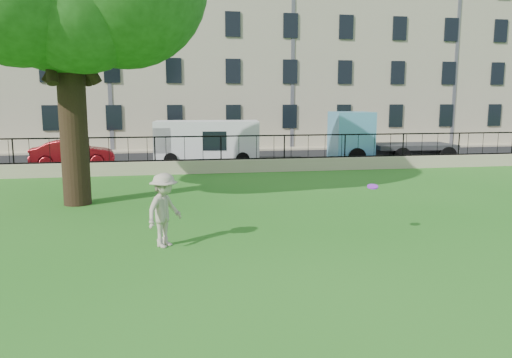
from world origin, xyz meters
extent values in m
plane|color=#226D1A|center=(0.00, 0.00, 0.00)|extent=(120.00, 120.00, 0.00)
cube|color=tan|center=(0.00, 12.00, 0.30)|extent=(50.00, 0.40, 0.60)
cube|color=black|center=(0.00, 12.00, 0.63)|extent=(50.00, 0.05, 0.06)
cube|color=black|center=(0.00, 12.00, 1.70)|extent=(50.00, 0.05, 0.06)
cube|color=black|center=(0.00, 16.70, 0.01)|extent=(60.00, 9.00, 0.01)
cube|color=tan|center=(0.00, 21.90, 0.06)|extent=(60.00, 1.40, 0.12)
cube|color=#B5AB90|center=(0.00, 27.60, 6.50)|extent=(56.00, 10.00, 13.00)
cylinder|color=black|center=(-5.34, 5.85, 2.39)|extent=(0.87, 0.87, 4.77)
imported|color=#B3A592|center=(-2.50, 0.56, 0.87)|extent=(1.19, 1.28, 1.73)
cylinder|color=#9827DD|center=(2.56, 0.53, 1.27)|extent=(0.35, 0.34, 0.12)
imported|color=maroon|center=(-7.16, 15.40, 0.67)|extent=(4.18, 1.86, 1.33)
cube|color=silver|center=(-0.39, 15.40, 1.13)|extent=(5.54, 2.58, 2.26)
cube|color=#539CC4|center=(9.46, 14.40, 1.36)|extent=(6.56, 2.59, 2.71)
camera|label=1|loc=(-2.34, -10.87, 3.41)|focal=35.00mm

